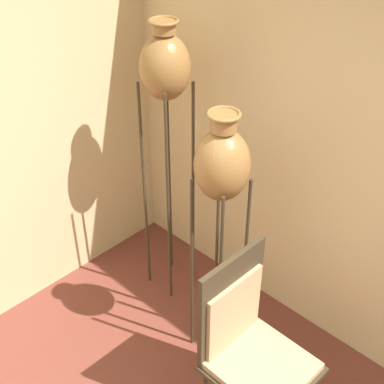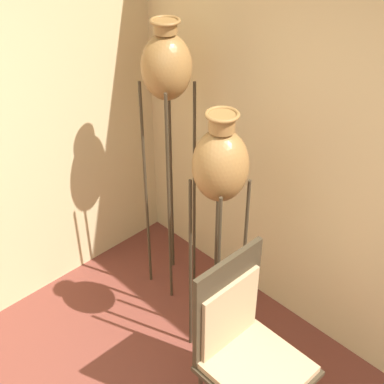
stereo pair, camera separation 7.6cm
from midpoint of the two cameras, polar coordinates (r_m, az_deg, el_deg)
vase_stand_tall at (r=3.22m, az=-2.02°, el=12.42°), size 0.30×0.30×1.98m
vase_stand_medium at (r=2.81m, az=3.82°, el=2.40°), size 0.30×0.30×1.71m
chair at (r=2.95m, az=6.43°, el=-15.77°), size 0.50×0.52×1.12m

